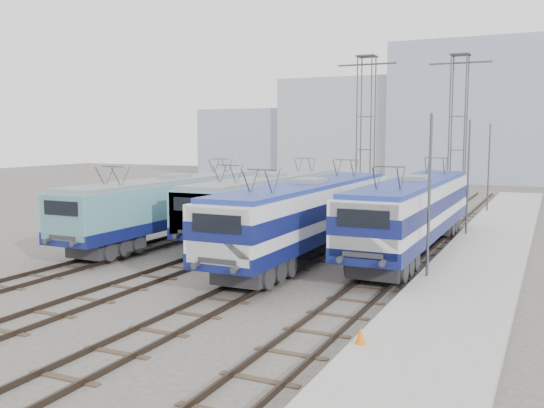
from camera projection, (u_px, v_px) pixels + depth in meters
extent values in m
plane|color=#514C47|center=(223.00, 273.00, 27.02)|extent=(160.00, 160.00, 0.00)
cube|color=#9E9E99|center=(483.00, 256.00, 29.90)|extent=(4.00, 70.00, 0.30)
cube|color=#0E144C|center=(175.00, 217.00, 35.32)|extent=(2.83, 17.89, 0.60)
cube|color=teal|center=(175.00, 196.00, 35.18)|extent=(2.78, 17.89, 1.79)
cube|color=teal|center=(67.00, 218.00, 27.47)|extent=(2.56, 0.70, 2.03)
cube|color=slate|center=(174.00, 179.00, 35.07)|extent=(2.56, 17.17, 0.20)
cube|color=#262628|center=(107.00, 246.00, 30.04)|extent=(2.09, 3.58, 0.67)
cube|color=#262628|center=(226.00, 217.00, 40.77)|extent=(2.09, 3.58, 0.67)
cube|color=#0E144C|center=(272.00, 214.00, 36.75)|extent=(2.83, 17.87, 0.60)
cube|color=teal|center=(272.00, 194.00, 36.61)|extent=(2.78, 17.87, 1.79)
cube|color=teal|center=(196.00, 214.00, 28.91)|extent=(2.56, 0.69, 2.03)
cube|color=slate|center=(272.00, 178.00, 36.50)|extent=(2.56, 17.15, 0.20)
cube|color=#262628|center=(223.00, 241.00, 31.47)|extent=(2.08, 3.57, 0.67)
cube|color=#262628|center=(308.00, 214.00, 42.19)|extent=(2.08, 3.57, 0.67)
cube|color=#0E144C|center=(310.00, 230.00, 30.30)|extent=(2.92, 18.46, 0.62)
cube|color=silver|center=(310.00, 205.00, 30.16)|extent=(2.87, 18.46, 1.85)
cube|color=#0E144C|center=(310.00, 206.00, 30.17)|extent=(2.91, 18.48, 0.72)
cube|color=silver|center=(222.00, 235.00, 22.20)|extent=(2.64, 0.72, 2.09)
cube|color=navy|center=(311.00, 185.00, 30.05)|extent=(2.64, 17.72, 0.21)
cube|color=#262628|center=(255.00, 269.00, 24.85)|extent=(2.15, 3.69, 0.69)
cube|color=#262628|center=(348.00, 228.00, 35.93)|extent=(2.15, 3.69, 0.69)
cube|color=#0E144C|center=(415.00, 226.00, 31.43)|extent=(2.97, 18.74, 0.62)
cube|color=silver|center=(415.00, 202.00, 31.29)|extent=(2.92, 18.74, 1.87)
cube|color=#0E144C|center=(415.00, 203.00, 31.29)|extent=(2.96, 18.76, 0.73)
cube|color=silver|center=(366.00, 230.00, 23.20)|extent=(2.68, 0.73, 2.12)
cube|color=navy|center=(416.00, 182.00, 31.17)|extent=(2.68, 17.99, 0.21)
cube|color=#262628|center=(383.00, 264.00, 25.90)|extent=(2.19, 3.75, 0.70)
cube|color=#262628|center=(436.00, 225.00, 37.14)|extent=(2.19, 3.75, 0.70)
cylinder|color=#3F4247|center=(356.00, 137.00, 45.87)|extent=(0.10, 0.10, 12.00)
cylinder|color=#3F4247|center=(371.00, 137.00, 45.41)|extent=(0.10, 0.10, 12.00)
cylinder|color=#3F4247|center=(361.00, 137.00, 46.86)|extent=(0.10, 0.10, 12.00)
cylinder|color=#3F4247|center=(375.00, 137.00, 46.40)|extent=(0.10, 0.10, 12.00)
cube|color=#3F4247|center=(367.00, 64.00, 45.52)|extent=(4.50, 0.12, 0.12)
cylinder|color=#3F4247|center=(449.00, 137.00, 44.93)|extent=(0.10, 0.10, 12.00)
cylinder|color=#3F4247|center=(464.00, 137.00, 44.47)|extent=(0.10, 0.10, 12.00)
cylinder|color=#3F4247|center=(451.00, 137.00, 45.92)|extent=(0.10, 0.10, 12.00)
cylinder|color=#3F4247|center=(466.00, 137.00, 45.46)|extent=(0.10, 0.10, 12.00)
cube|color=#3F4247|center=(460.00, 63.00, 44.58)|extent=(4.50, 0.12, 0.12)
cylinder|color=#3F4247|center=(429.00, 199.00, 24.80)|extent=(0.12, 0.12, 7.00)
cylinder|color=#3F4247|center=(468.00, 180.00, 35.60)|extent=(0.12, 0.12, 7.00)
cylinder|color=#3F4247|center=(489.00, 169.00, 46.39)|extent=(0.12, 0.12, 7.00)
cone|color=#DE5F0C|center=(360.00, 335.00, 16.93)|extent=(0.29, 0.29, 0.50)
cube|color=#949BA4|center=(351.00, 129.00, 87.91)|extent=(18.00, 12.00, 14.00)
cube|color=#8992A9|center=(481.00, 113.00, 80.10)|extent=(22.00, 14.00, 18.00)
cube|color=#8992A9|center=(253.00, 142.00, 94.88)|extent=(14.00, 10.00, 10.00)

